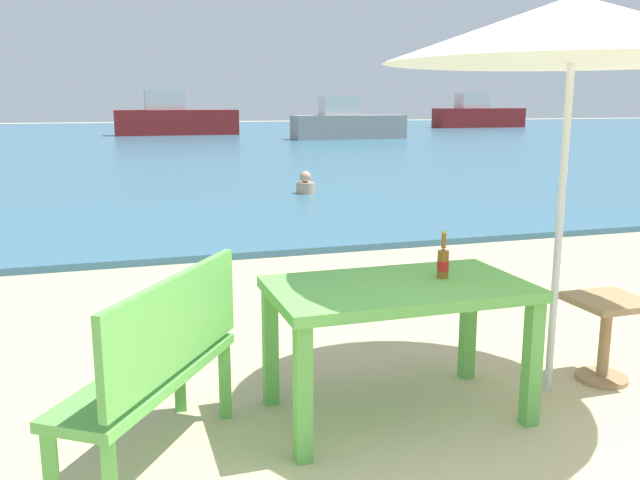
{
  "coord_description": "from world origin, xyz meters",
  "views": [
    {
      "loc": [
        -1.83,
        -2.23,
        1.73
      ],
      "look_at": [
        -0.18,
        3.0,
        0.6
      ],
      "focal_mm": 37.78,
      "sensor_mm": 36.0,
      "label": 1
    }
  ],
  "objects_px": {
    "side_table_wood": "(606,327)",
    "picnic_table_green": "(398,303)",
    "patio_umbrella": "(574,30)",
    "boat_barge": "(175,119)",
    "swimmer_person": "(305,185)",
    "boat_fishing_trawler": "(347,124)",
    "beer_bottle_amber": "(443,261)",
    "boat_tanker": "(478,115)",
    "bench_green_left": "(160,359)"
  },
  "relations": [
    {
      "from": "beer_bottle_amber",
      "to": "side_table_wood",
      "type": "relative_size",
      "value": 0.49
    },
    {
      "from": "boat_barge",
      "to": "picnic_table_green",
      "type": "bearing_deg",
      "value": -93.41
    },
    {
      "from": "side_table_wood",
      "to": "swimmer_person",
      "type": "height_order",
      "value": "side_table_wood"
    },
    {
      "from": "patio_umbrella",
      "to": "boat_barge",
      "type": "height_order",
      "value": "boat_barge"
    },
    {
      "from": "beer_bottle_amber",
      "to": "boat_tanker",
      "type": "height_order",
      "value": "boat_tanker"
    },
    {
      "from": "boat_tanker",
      "to": "boat_fishing_trawler",
      "type": "relative_size",
      "value": 1.17
    },
    {
      "from": "swimmer_person",
      "to": "boat_tanker",
      "type": "height_order",
      "value": "boat_tanker"
    },
    {
      "from": "boat_barge",
      "to": "boat_fishing_trawler",
      "type": "distance_m",
      "value": 9.41
    },
    {
      "from": "patio_umbrella",
      "to": "bench_green_left",
      "type": "relative_size",
      "value": 1.92
    },
    {
      "from": "boat_barge",
      "to": "beer_bottle_amber",
      "type": "bearing_deg",
      "value": -92.9
    },
    {
      "from": "beer_bottle_amber",
      "to": "boat_barge",
      "type": "relative_size",
      "value": 0.04
    },
    {
      "from": "beer_bottle_amber",
      "to": "boat_tanker",
      "type": "xyz_separation_m",
      "value": [
        21.67,
        36.54,
        0.02
      ]
    },
    {
      "from": "picnic_table_green",
      "to": "boat_barge",
      "type": "relative_size",
      "value": 0.23
    },
    {
      "from": "patio_umbrella",
      "to": "boat_fishing_trawler",
      "type": "bearing_deg",
      "value": 72.87
    },
    {
      "from": "beer_bottle_amber",
      "to": "boat_fishing_trawler",
      "type": "relative_size",
      "value": 0.05
    },
    {
      "from": "bench_green_left",
      "to": "swimmer_person",
      "type": "height_order",
      "value": "bench_green_left"
    },
    {
      "from": "picnic_table_green",
      "to": "boat_fishing_trawler",
      "type": "relative_size",
      "value": 0.27
    },
    {
      "from": "picnic_table_green",
      "to": "bench_green_left",
      "type": "xyz_separation_m",
      "value": [
        -1.29,
        -0.17,
        -0.11
      ]
    },
    {
      "from": "bench_green_left",
      "to": "side_table_wood",
      "type": "bearing_deg",
      "value": 4.26
    },
    {
      "from": "patio_umbrella",
      "to": "swimmer_person",
      "type": "height_order",
      "value": "patio_umbrella"
    },
    {
      "from": "picnic_table_green",
      "to": "bench_green_left",
      "type": "relative_size",
      "value": 1.17
    },
    {
      "from": "swimmer_person",
      "to": "boat_fishing_trawler",
      "type": "xyz_separation_m",
      "value": [
        7.04,
        17.36,
        0.52
      ]
    },
    {
      "from": "patio_umbrella",
      "to": "boat_fishing_trawler",
      "type": "height_order",
      "value": "patio_umbrella"
    },
    {
      "from": "patio_umbrella",
      "to": "boat_fishing_trawler",
      "type": "xyz_separation_m",
      "value": [
        7.99,
        25.91,
        -1.36
      ]
    },
    {
      "from": "beer_bottle_amber",
      "to": "boat_fishing_trawler",
      "type": "distance_m",
      "value": 27.3
    },
    {
      "from": "picnic_table_green",
      "to": "beer_bottle_amber",
      "type": "distance_m",
      "value": 0.35
    },
    {
      "from": "side_table_wood",
      "to": "picnic_table_green",
      "type": "bearing_deg",
      "value": -178.66
    },
    {
      "from": "bench_green_left",
      "to": "boat_tanker",
      "type": "bearing_deg",
      "value": 57.68
    },
    {
      "from": "boat_fishing_trawler",
      "to": "side_table_wood",
      "type": "bearing_deg",
      "value": -106.3
    },
    {
      "from": "beer_bottle_amber",
      "to": "swimmer_person",
      "type": "bearing_deg",
      "value": 78.85
    },
    {
      "from": "patio_umbrella",
      "to": "boat_tanker",
      "type": "relative_size",
      "value": 0.38
    },
    {
      "from": "picnic_table_green",
      "to": "boat_tanker",
      "type": "distance_m",
      "value": 42.66
    },
    {
      "from": "patio_umbrella",
      "to": "boat_tanker",
      "type": "xyz_separation_m",
      "value": [
        20.94,
        36.57,
        -1.25
      ]
    },
    {
      "from": "side_table_wood",
      "to": "boat_fishing_trawler",
      "type": "bearing_deg",
      "value": 73.7
    },
    {
      "from": "beer_bottle_amber",
      "to": "bench_green_left",
      "type": "distance_m",
      "value": 1.62
    },
    {
      "from": "patio_umbrella",
      "to": "side_table_wood",
      "type": "xyz_separation_m",
      "value": [
        0.42,
        0.03,
        -1.76
      ]
    },
    {
      "from": "boat_barge",
      "to": "swimmer_person",
      "type": "bearing_deg",
      "value": -89.87
    },
    {
      "from": "patio_umbrella",
      "to": "boat_fishing_trawler",
      "type": "distance_m",
      "value": 27.14
    },
    {
      "from": "beer_bottle_amber",
      "to": "bench_green_left",
      "type": "relative_size",
      "value": 0.22
    },
    {
      "from": "boat_fishing_trawler",
      "to": "boat_tanker",
      "type": "bearing_deg",
      "value": 39.45
    },
    {
      "from": "picnic_table_green",
      "to": "beer_bottle_amber",
      "type": "relative_size",
      "value": 5.28
    },
    {
      "from": "picnic_table_green",
      "to": "swimmer_person",
      "type": "xyz_separation_m",
      "value": [
        1.97,
        8.56,
        -0.41
      ]
    },
    {
      "from": "patio_umbrella",
      "to": "bench_green_left",
      "type": "xyz_separation_m",
      "value": [
        -2.31,
        -0.18,
        -1.58
      ]
    },
    {
      "from": "patio_umbrella",
      "to": "boat_barge",
      "type": "xyz_separation_m",
      "value": [
        0.9,
        32.09,
        -1.24
      ]
    },
    {
      "from": "beer_bottle_amber",
      "to": "bench_green_left",
      "type": "height_order",
      "value": "beer_bottle_amber"
    },
    {
      "from": "beer_bottle_amber",
      "to": "boat_tanker",
      "type": "distance_m",
      "value": 42.48
    },
    {
      "from": "swimmer_person",
      "to": "picnic_table_green",
      "type": "bearing_deg",
      "value": -102.93
    },
    {
      "from": "swimmer_person",
      "to": "boat_tanker",
      "type": "bearing_deg",
      "value": 54.49
    },
    {
      "from": "bench_green_left",
      "to": "boat_fishing_trawler",
      "type": "bearing_deg",
      "value": 68.47
    },
    {
      "from": "swimmer_person",
      "to": "boat_fishing_trawler",
      "type": "bearing_deg",
      "value": 67.93
    }
  ]
}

